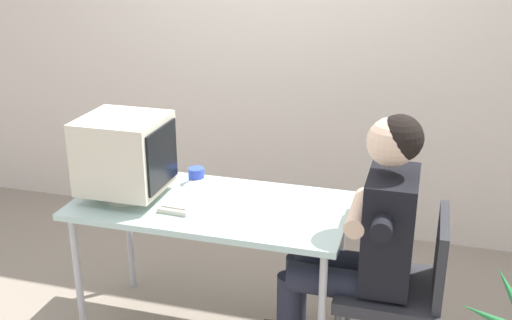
% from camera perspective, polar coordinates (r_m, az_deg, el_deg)
% --- Properties ---
extents(wall_back, '(8.00, 0.10, 3.00)m').
position_cam_1_polar(wall_back, '(4.12, 6.48, 13.11)').
color(wall_back, beige).
rests_on(wall_back, ground_plane).
extents(desk, '(1.36, 0.67, 0.75)m').
position_cam_1_polar(desk, '(3.11, -4.11, -4.91)').
color(desk, '#B7B7BC').
rests_on(desk, ground_plane).
extents(crt_monitor, '(0.41, 0.38, 0.42)m').
position_cam_1_polar(crt_monitor, '(3.13, -11.92, 0.56)').
color(crt_monitor, beige).
rests_on(crt_monitor, desk).
extents(keyboard, '(0.17, 0.45, 0.03)m').
position_cam_1_polar(keyboard, '(3.15, -5.97, -3.16)').
color(keyboard, beige).
rests_on(keyboard, desk).
extents(office_chair, '(0.47, 0.47, 0.83)m').
position_cam_1_polar(office_chair, '(3.01, 13.39, -10.93)').
color(office_chair, '#4C4C51').
rests_on(office_chair, ground_plane).
extents(person_seated, '(0.74, 0.57, 1.29)m').
position_cam_1_polar(person_seated, '(2.91, 9.96, -6.63)').
color(person_seated, black).
rests_on(person_seated, ground_plane).
extents(desk_mug, '(0.08, 0.10, 0.08)m').
position_cam_1_polar(desk_mug, '(3.31, -5.48, -1.42)').
color(desk_mug, blue).
rests_on(desk_mug, desk).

